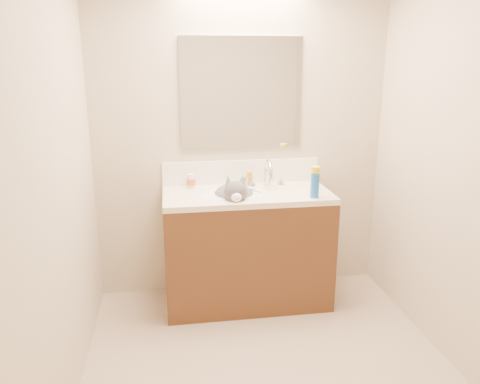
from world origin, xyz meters
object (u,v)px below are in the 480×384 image
object	(u,v)px
faucet	(268,175)
vanity_cabinet	(247,251)
cat	(234,198)
amber_bottle	(250,178)
basin	(231,204)
silver_jar	(246,181)
spray_can	(315,186)
pill_bottle	(191,181)

from	to	relation	value
faucet	vanity_cabinet	bearing A→B (deg)	-142.71
cat	amber_bottle	bearing A→B (deg)	60.53
basin	silver_jar	size ratio (longest dim) A/B	7.04
faucet	spray_can	world-z (taller)	faucet
vanity_cabinet	basin	xyz separation A→B (m)	(-0.12, -0.03, 0.38)
amber_bottle	pill_bottle	bearing A→B (deg)	-177.55
vanity_cabinet	silver_jar	world-z (taller)	silver_jar
basin	spray_can	size ratio (longest dim) A/B	2.73
faucet	amber_bottle	xyz separation A→B (m)	(-0.13, 0.07, -0.04)
silver_jar	faucet	bearing A→B (deg)	-22.55
spray_can	vanity_cabinet	bearing A→B (deg)	156.06
vanity_cabinet	silver_jar	bearing A→B (deg)	83.35
amber_bottle	spray_can	distance (m)	0.55
vanity_cabinet	basin	distance (m)	0.40
pill_bottle	spray_can	distance (m)	0.91
pill_bottle	silver_jar	distance (m)	0.42
amber_bottle	faucet	bearing A→B (deg)	-28.52
cat	pill_bottle	world-z (taller)	cat
faucet	spray_can	distance (m)	0.42
amber_bottle	spray_can	bearing A→B (deg)	-46.21
vanity_cabinet	silver_jar	distance (m)	0.52
vanity_cabinet	silver_jar	size ratio (longest dim) A/B	18.76
basin	amber_bottle	distance (m)	0.32
silver_jar	vanity_cabinet	bearing A→B (deg)	-96.65
basin	pill_bottle	world-z (taller)	pill_bottle
faucet	pill_bottle	world-z (taller)	faucet
vanity_cabinet	spray_can	xyz separation A→B (m)	(0.44, -0.19, 0.53)
silver_jar	spray_can	world-z (taller)	spray_can
faucet	silver_jar	distance (m)	0.18
faucet	cat	size ratio (longest dim) A/B	0.65
basin	spray_can	world-z (taller)	spray_can
pill_bottle	amber_bottle	xyz separation A→B (m)	(0.45, 0.02, -0.00)
pill_bottle	amber_bottle	bearing A→B (deg)	2.45
silver_jar	amber_bottle	bearing A→B (deg)	5.63
vanity_cabinet	spray_can	bearing A→B (deg)	-23.94
vanity_cabinet	silver_jar	xyz separation A→B (m)	(0.02, 0.20, 0.48)
spray_can	silver_jar	bearing A→B (deg)	136.26
vanity_cabinet	basin	world-z (taller)	basin
basin	silver_jar	bearing A→B (deg)	58.26
vanity_cabinet	faucet	bearing A→B (deg)	37.29
faucet	pill_bottle	distance (m)	0.57
cat	spray_can	size ratio (longest dim) A/B	2.61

